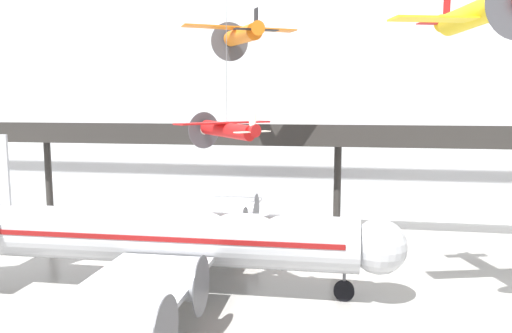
% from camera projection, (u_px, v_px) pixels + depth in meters
% --- Properties ---
extents(hangar_back_wall, '(140.00, 3.00, 27.53)m').
position_uv_depth(hangar_back_wall, '(340.00, 90.00, 54.00)').
color(hangar_back_wall, silver).
rests_on(hangar_back_wall, ground).
extents(mezzanine_walkway, '(110.00, 3.20, 10.43)m').
position_uv_depth(mezzanine_walkway, '(338.00, 142.00, 46.24)').
color(mezzanine_walkway, '#2D2B28').
rests_on(mezzanine_walkway, ground).
extents(airliner_silver_main, '(31.80, 35.87, 10.26)m').
position_uv_depth(airliner_silver_main, '(162.00, 238.00, 32.83)').
color(airliner_silver_main, '#B7BABF').
rests_on(airliner_silver_main, ground).
extents(suspended_plane_red_highwing, '(5.55, 5.79, 12.75)m').
position_uv_depth(suspended_plane_red_highwing, '(227.00, 129.00, 30.35)').
color(suspended_plane_red_highwing, red).
extents(suspended_plane_yellow_lowwing, '(9.93, 8.33, 7.19)m').
position_uv_depth(suspended_plane_yellow_lowwing, '(478.00, 14.00, 26.93)').
color(suspended_plane_yellow_lowwing, yellow).
extents(suspended_plane_orange_highwing, '(8.75, 7.83, 6.59)m').
position_uv_depth(suspended_plane_orange_highwing, '(242.00, 35.00, 39.16)').
color(suspended_plane_orange_highwing, orange).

